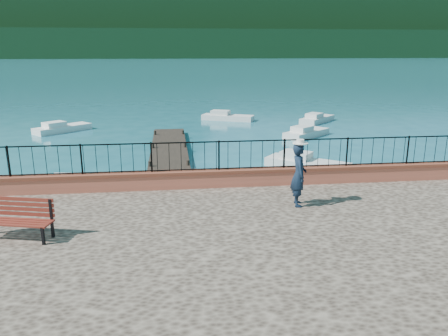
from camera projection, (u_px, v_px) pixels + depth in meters
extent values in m
plane|color=#19596B|center=(246.00, 272.00, 11.45)|extent=(2000.00, 2000.00, 0.00)
cube|color=#C86248|center=(228.00, 178.00, 14.60)|extent=(28.00, 0.46, 0.58)
cube|color=black|center=(228.00, 156.00, 14.40)|extent=(27.00, 0.05, 0.95)
cube|color=#2D231C|center=(169.00, 159.00, 22.67)|extent=(2.00, 16.00, 0.30)
cube|color=black|center=(172.00, 44.00, 296.40)|extent=(900.00, 60.00, 18.00)
cube|color=black|center=(171.00, 28.00, 350.45)|extent=(900.00, 120.00, 44.00)
ellipsoid|color=#142D23|center=(339.00, 54.00, 573.40)|extent=(448.00, 384.00, 180.00)
cube|color=black|center=(17.00, 230.00, 10.53)|extent=(1.83, 0.96, 0.44)
cube|color=maroon|center=(21.00, 208.00, 10.66)|extent=(1.72, 0.52, 0.54)
imported|color=black|center=(299.00, 175.00, 12.65)|extent=(0.52, 0.72, 1.86)
cylinder|color=white|center=(300.00, 141.00, 12.39)|extent=(0.44, 0.44, 0.12)
cube|color=silver|center=(81.00, 185.00, 17.46)|extent=(3.85, 1.72, 0.80)
cube|color=silver|center=(307.00, 161.00, 21.27)|extent=(3.95, 3.56, 0.80)
cube|color=silver|center=(307.00, 131.00, 29.08)|extent=(3.67, 3.36, 0.80)
cube|color=white|center=(62.00, 126.00, 30.83)|extent=(3.78, 3.65, 0.80)
cube|color=silver|center=(228.00, 115.00, 35.87)|extent=(4.38, 2.89, 0.80)
cube|color=silver|center=(317.00, 117.00, 34.91)|extent=(3.55, 3.60, 0.80)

